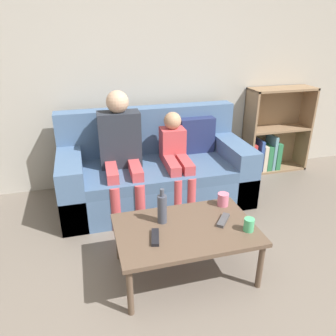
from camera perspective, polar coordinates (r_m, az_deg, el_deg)
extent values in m
cube|color=#B7B2A8|center=(3.45, -6.82, 18.12)|extent=(12.00, 0.06, 2.60)
cube|color=#4C6B93|center=(3.26, -2.12, -3.21)|extent=(1.80, 0.85, 0.31)
cube|color=#466288|center=(3.10, -1.79, -0.61)|extent=(1.36, 0.67, 0.10)
cube|color=#4C6B93|center=(3.39, -3.57, 6.67)|extent=(1.80, 0.18, 0.47)
cube|color=#4C6B93|center=(3.14, -16.36, -2.71)|extent=(0.22, 0.85, 0.57)
cube|color=#4C6B93|center=(3.46, 10.73, 0.35)|extent=(0.22, 0.85, 0.57)
cube|color=navy|center=(3.39, 5.02, 5.71)|extent=(0.36, 0.12, 0.36)
cube|color=#8E7051|center=(3.88, 13.93, 5.99)|extent=(0.02, 0.28, 0.98)
cube|color=#8E7051|center=(4.28, 22.65, 6.49)|extent=(0.02, 0.28, 0.98)
cube|color=#8E7051|center=(4.17, 17.56, 6.81)|extent=(0.76, 0.02, 0.98)
cube|color=#8E7051|center=(4.23, 17.66, 0.09)|extent=(0.76, 0.28, 0.02)
cube|color=#8E7051|center=(4.06, 18.54, 6.53)|extent=(0.71, 0.28, 0.02)
cube|color=#8E7051|center=(3.96, 19.42, 12.87)|extent=(0.76, 0.28, 0.02)
cube|color=red|center=(3.99, 14.08, 1.93)|extent=(0.06, 0.22, 0.34)
cube|color=#33519E|center=(4.03, 14.72, 1.50)|extent=(0.04, 0.23, 0.26)
cube|color=#33519E|center=(4.03, 15.37, 2.29)|extent=(0.04, 0.22, 0.37)
cube|color=beige|center=(4.07, 16.00, 1.91)|extent=(0.05, 0.21, 0.31)
cube|color=#2D7A4C|center=(4.10, 16.72, 1.95)|extent=(0.06, 0.21, 0.30)
cube|color=#6699A8|center=(4.11, 17.47, 2.74)|extent=(0.04, 0.21, 0.41)
cube|color=#2D7A4C|center=(4.16, 18.07, 2.23)|extent=(0.06, 0.22, 0.32)
cylinder|color=brown|center=(2.10, -6.63, -20.67)|extent=(0.04, 0.04, 0.34)
cylinder|color=brown|center=(2.34, 15.75, -16.11)|extent=(0.04, 0.04, 0.34)
cylinder|color=brown|center=(2.51, -8.64, -12.19)|extent=(0.04, 0.04, 0.34)
cylinder|color=brown|center=(2.71, 10.07, -9.28)|extent=(0.04, 0.04, 0.34)
cube|color=brown|center=(2.26, 3.11, -10.67)|extent=(0.95, 0.62, 0.03)
cylinder|color=#C6474C|center=(2.83, -9.10, -7.00)|extent=(0.09, 0.09, 0.41)
cylinder|color=#C6474C|center=(2.84, -4.88, -6.57)|extent=(0.09, 0.09, 0.41)
cube|color=#C6474C|center=(2.91, -9.78, -0.59)|extent=(0.11, 0.38, 0.09)
cube|color=#C6474C|center=(2.93, -5.70, -0.21)|extent=(0.11, 0.38, 0.09)
cube|color=#282D38|center=(3.05, -8.41, 4.95)|extent=(0.39, 0.21, 0.51)
sphere|color=#D1A889|center=(2.96, -8.81, 11.31)|extent=(0.20, 0.20, 0.20)
cylinder|color=#C6474C|center=(2.93, 1.60, -5.54)|extent=(0.09, 0.09, 0.41)
cylinder|color=#C6474C|center=(2.96, 3.97, -5.26)|extent=(0.09, 0.09, 0.41)
cube|color=#C6474C|center=(3.01, 0.60, 0.61)|extent=(0.12, 0.38, 0.09)
cube|color=#C6474C|center=(3.04, 2.91, 0.82)|extent=(0.12, 0.38, 0.09)
cube|color=#C6474C|center=(3.19, 0.77, 4.18)|extent=(0.24, 0.21, 0.32)
sphere|color=tan|center=(3.12, 0.79, 8.22)|extent=(0.17, 0.17, 0.17)
cylinder|color=pink|center=(2.52, 9.56, -5.41)|extent=(0.08, 0.08, 0.10)
cylinder|color=#4CB77A|center=(2.27, 13.91, -9.56)|extent=(0.07, 0.07, 0.09)
cube|color=#47474C|center=(2.34, 9.60, -8.95)|extent=(0.15, 0.16, 0.02)
cube|color=black|center=(2.15, -2.24, -11.95)|extent=(0.09, 0.18, 0.02)
cylinder|color=#424756|center=(2.26, -1.02, -7.18)|extent=(0.06, 0.06, 0.21)
cylinder|color=#424756|center=(2.19, -1.05, -4.31)|extent=(0.03, 0.03, 0.05)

